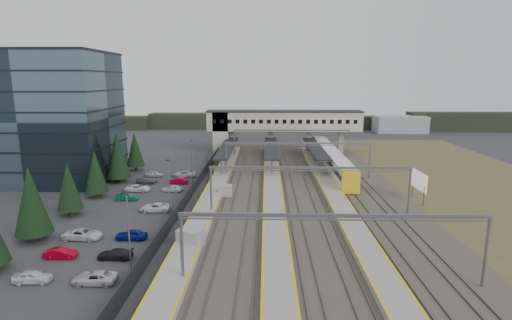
{
  "coord_description": "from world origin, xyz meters",
  "views": [
    {
      "loc": [
        5.8,
        -62.63,
        19.12
      ],
      "look_at": [
        3.9,
        12.17,
        4.0
      ],
      "focal_mm": 28.0,
      "sensor_mm": 36.0,
      "label": 1
    }
  ],
  "objects_px": {
    "office_building": "(46,117)",
    "billboard": "(419,182)",
    "train": "(331,159)",
    "relay_cabin_far": "(226,191)",
    "relay_cabin_near": "(191,239)",
    "footbridge": "(273,123)"
  },
  "relations": [
    {
      "from": "office_building",
      "to": "train",
      "type": "distance_m",
      "value": 57.95
    },
    {
      "from": "office_building",
      "to": "billboard",
      "type": "height_order",
      "value": "office_building"
    },
    {
      "from": "relay_cabin_far",
      "to": "billboard",
      "type": "distance_m",
      "value": 31.05
    },
    {
      "from": "office_building",
      "to": "relay_cabin_near",
      "type": "relative_size",
      "value": 7.38
    },
    {
      "from": "office_building",
      "to": "footbridge",
      "type": "distance_m",
      "value": 53.18
    },
    {
      "from": "relay_cabin_far",
      "to": "footbridge",
      "type": "distance_m",
      "value": 42.59
    },
    {
      "from": "office_building",
      "to": "relay_cabin_near",
      "type": "bearing_deg",
      "value": -43.67
    },
    {
      "from": "office_building",
      "to": "relay_cabin_near",
      "type": "height_order",
      "value": "office_building"
    },
    {
      "from": "train",
      "to": "relay_cabin_far",
      "type": "bearing_deg",
      "value": -133.18
    },
    {
      "from": "relay_cabin_far",
      "to": "train",
      "type": "bearing_deg",
      "value": 46.82
    },
    {
      "from": "relay_cabin_far",
      "to": "footbridge",
      "type": "height_order",
      "value": "footbridge"
    },
    {
      "from": "relay_cabin_near",
      "to": "relay_cabin_far",
      "type": "relative_size",
      "value": 1.42
    },
    {
      "from": "relay_cabin_far",
      "to": "office_building",
      "type": "bearing_deg",
      "value": 162.41
    },
    {
      "from": "relay_cabin_near",
      "to": "footbridge",
      "type": "relative_size",
      "value": 0.08
    },
    {
      "from": "footbridge",
      "to": "train",
      "type": "xyz_separation_m",
      "value": [
        12.3,
        -18.92,
        -5.73
      ]
    },
    {
      "from": "billboard",
      "to": "office_building",
      "type": "bearing_deg",
      "value": 169.06
    },
    {
      "from": "office_building",
      "to": "footbridge",
      "type": "xyz_separation_m",
      "value": [
        43.7,
        30.0,
        -4.26
      ]
    },
    {
      "from": "relay_cabin_near",
      "to": "billboard",
      "type": "xyz_separation_m",
      "value": [
        32.89,
        18.91,
        2.09
      ]
    },
    {
      "from": "relay_cabin_near",
      "to": "footbridge",
      "type": "distance_m",
      "value": 62.94
    },
    {
      "from": "train",
      "to": "office_building",
      "type": "bearing_deg",
      "value": -168.81
    },
    {
      "from": "office_building",
      "to": "relay_cabin_far",
      "type": "height_order",
      "value": "office_building"
    },
    {
      "from": "office_building",
      "to": "billboard",
      "type": "xyz_separation_m",
      "value": [
        66.08,
        -12.77,
        -8.95
      ]
    }
  ]
}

